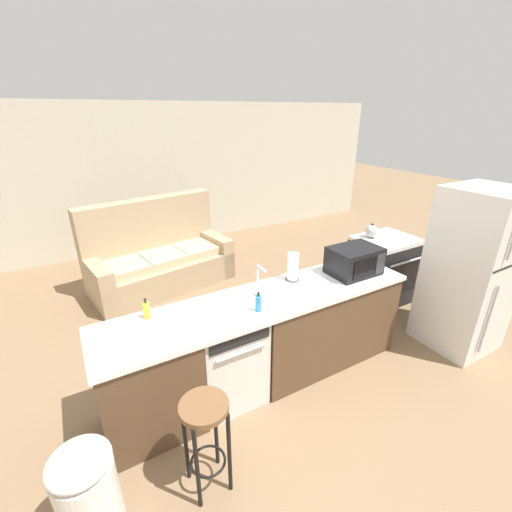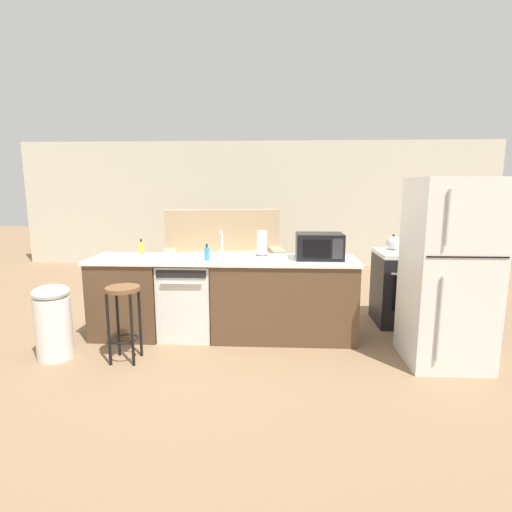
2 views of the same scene
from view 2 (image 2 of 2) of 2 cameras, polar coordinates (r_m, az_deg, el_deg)
The scene contains 15 objects.
ground_plane at distance 4.67m, azimuth -6.46°, elevation -11.19°, with size 24.00×24.00×0.00m, color #896B4C.
wall_back at distance 8.51m, azimuth 0.00°, elevation 7.41°, with size 10.00×0.06×2.60m.
kitchen_counter at distance 4.50m, azimuth -3.54°, elevation -6.32°, with size 2.94×0.66×0.90m.
dishwasher at distance 4.58m, azimuth -9.66°, elevation -6.14°, with size 0.58×0.61×0.84m.
stove_range at distance 5.25m, azimuth 20.81°, elevation -4.24°, with size 0.76×0.68×0.90m.
refrigerator at distance 4.16m, azimuth 25.74°, elevation -2.16°, with size 0.72×0.73×1.76m.
microwave at distance 4.37m, azimuth 9.04°, elevation 1.40°, with size 0.50×0.37×0.28m.
sink_faucet at distance 4.47m, azimuth -4.90°, elevation 1.57°, with size 0.07×0.17×0.30m.
paper_towel_roll at distance 4.53m, azimuth 0.86°, elevation 1.80°, with size 0.14×0.14×0.28m.
soap_bottle at distance 4.28m, azimuth -7.05°, elevation 0.35°, with size 0.06×0.06×0.18m.
dish_soap_bottle at distance 4.82m, azimuth -16.06°, elevation 1.12°, with size 0.06×0.06×0.18m.
kettle at distance 5.23m, azimuth 19.01°, elevation 1.78°, with size 0.21×0.17×0.19m.
bar_stool at distance 4.05m, azimuth -18.38°, elevation -7.01°, with size 0.32×0.32×0.74m.
trash_bin at distance 4.42m, azimuth -26.98°, elevation -8.29°, with size 0.35×0.35×0.74m.
couch at distance 7.01m, azimuth -4.64°, elevation -0.65°, with size 2.12×1.22×1.27m.
Camera 2 is at (0.74, -4.29, 1.68)m, focal length 28.00 mm.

